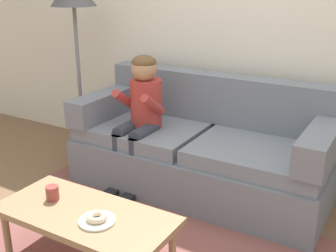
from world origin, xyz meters
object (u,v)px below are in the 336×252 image
(donut, at_px, (97,217))
(couch, at_px, (202,150))
(coffee_table, at_px, (85,218))
(floor_lamp, at_px, (74,4))
(person_child, at_px, (141,109))
(mug, at_px, (52,193))

(donut, bearing_deg, couch, 89.76)
(coffee_table, xyz_separation_m, floor_lamp, (-1.25, 1.39, 1.11))
(person_child, bearing_deg, mug, -86.76)
(person_child, height_order, floor_lamp, floor_lamp)
(floor_lamp, bearing_deg, person_child, -17.99)
(mug, bearing_deg, coffee_table, -3.47)
(floor_lamp, bearing_deg, coffee_table, -48.11)
(donut, relative_size, floor_lamp, 0.07)
(person_child, distance_m, floor_lamp, 1.24)
(couch, distance_m, person_child, 0.61)
(mug, bearing_deg, donut, -8.66)
(person_child, relative_size, donut, 9.18)
(coffee_table, distance_m, mug, 0.29)
(couch, xyz_separation_m, coffee_table, (-0.13, -1.30, 0.01))
(couch, distance_m, donut, 1.34)
(couch, height_order, person_child, person_child)
(mug, bearing_deg, couch, 72.45)
(donut, height_order, mug, mug)
(person_child, relative_size, floor_lamp, 0.65)
(floor_lamp, bearing_deg, couch, -3.86)
(mug, height_order, floor_lamp, floor_lamp)
(couch, bearing_deg, person_child, -156.39)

